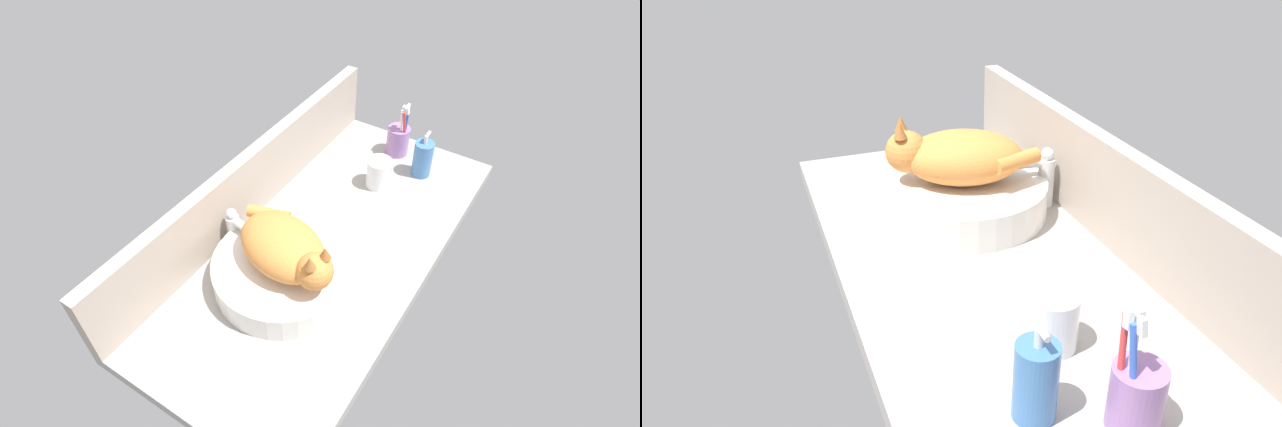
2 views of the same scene
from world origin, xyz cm
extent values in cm
cube|color=#9E9993|center=(0.00, 0.00, -2.00)|extent=(115.35, 54.94, 4.00)
cube|color=#AD9E8E|center=(0.00, 25.67, 10.20)|extent=(115.35, 3.60, 20.40)
cylinder|color=silver|center=(-16.87, 2.68, 3.74)|extent=(35.95, 35.95, 7.48)
ellipsoid|color=orange|center=(-16.87, 2.68, 12.98)|extent=(23.59, 28.89, 11.00)
sphere|color=orange|center=(-20.36, -8.67, 14.48)|extent=(8.80, 8.80, 8.80)
cone|color=#A4632D|center=(-18.55, -10.27, 19.88)|extent=(2.80, 2.80, 3.20)
cone|color=#A4632D|center=(-22.76, -8.98, 19.88)|extent=(2.80, 2.80, 3.20)
cylinder|color=orange|center=(-10.10, 11.71, 13.48)|extent=(6.33, 11.45, 3.20)
cylinder|color=silver|center=(-14.07, 20.87, 5.50)|extent=(3.60, 3.60, 11.00)
cylinder|color=silver|center=(-14.83, 15.93, 10.40)|extent=(3.70, 10.22, 2.20)
sphere|color=silver|center=(-14.07, 20.87, 12.20)|extent=(2.80, 2.80, 2.80)
cylinder|color=#3F72B2|center=(41.63, -8.99, 5.88)|extent=(6.05, 6.05, 11.76)
cylinder|color=silver|center=(41.63, -8.99, 13.16)|extent=(1.20, 1.20, 2.80)
cylinder|color=silver|center=(42.83, -8.99, 14.56)|extent=(2.20, 1.00, 1.00)
cylinder|color=#996BA8|center=(47.81, 2.39, 4.83)|extent=(7.32, 7.32, 9.66)
cylinder|color=blue|center=(48.74, 0.68, 8.90)|extent=(2.86, 1.97, 17.01)
cube|color=white|center=(48.74, 0.68, 17.40)|extent=(1.47, 0.95, 2.57)
cylinder|color=white|center=(47.17, 1.32, 8.90)|extent=(2.09, 1.62, 17.04)
cube|color=white|center=(47.17, 1.32, 17.40)|extent=(1.37, 0.90, 2.51)
cylinder|color=#D13838|center=(46.91, 0.38, 8.90)|extent=(3.65, 2.15, 16.94)
cube|color=white|center=(46.91, 0.38, 17.40)|extent=(1.58, 0.97, 2.61)
cylinder|color=white|center=(29.59, -0.01, 4.62)|extent=(7.74, 7.74, 9.24)
cylinder|color=silver|center=(29.59, -0.01, 2.60)|extent=(6.81, 6.81, 5.19)
camera|label=1|loc=(-80.47, -47.77, 100.94)|focal=28.00mm
camera|label=2|loc=(96.21, -39.38, 63.22)|focal=35.00mm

